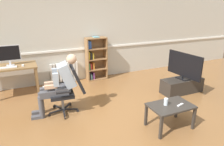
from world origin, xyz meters
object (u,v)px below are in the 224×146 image
tv_screen (184,66)px  coffee_table (170,108)px  imac_monitor (9,54)px  radiator (64,73)px  tv_stand (182,85)px  spare_remote (180,105)px  computer_mouse (23,65)px  bookshelf (95,59)px  office_chair (69,88)px  computer_desk (8,71)px  person_seated (59,83)px  drinking_glass (166,102)px  keyboard (8,67)px

tv_screen → coffee_table: 1.76m
imac_monitor → radiator: 1.55m
tv_stand → spare_remote: (-1.16, -1.21, 0.28)m
computer_mouse → tv_screen: (3.64, -1.41, -0.06)m
bookshelf → office_chair: bookshelf is taller
computer_desk → tv_screen: size_ratio=1.27×
spare_remote → person_seated: bearing=37.1°
imac_monitor → office_chair: (1.08, -1.42, -0.51)m
computer_mouse → coffee_table: 3.47m
coffee_table → spare_remote: spare_remote is taller
computer_desk → drinking_glass: computer_desk is taller
imac_monitor → computer_mouse: (0.27, -0.20, -0.26)m
imac_monitor → tv_stand: imac_monitor is taller
coffee_table → keyboard: bearing=136.2°
keyboard → tv_screen: tv_screen is taller
computer_mouse → spare_remote: 3.62m
imac_monitor → tv_screen: bearing=-22.4°
imac_monitor → radiator: (1.32, 0.31, -0.75)m
radiator → office_chair: 1.77m
computer_desk → bookshelf: 2.30m
keyboard → spare_remote: (2.79, -2.61, -0.31)m
bookshelf → office_chair: (-1.13, -1.64, -0.10)m
person_seated → drinking_glass: bearing=56.8°
computer_desk → person_seated: size_ratio=1.05×
computer_desk → tv_screen: (3.97, -1.53, 0.06)m
office_chair → spare_remote: size_ratio=6.52×
imac_monitor → radiator: imac_monitor is taller
tv_stand → bookshelf: bearing=132.8°
person_seated → coffee_table: person_seated is taller
bookshelf → office_chair: 1.99m
computer_desk → tv_stand: computer_desk is taller
bookshelf → coffee_table: (0.39, -2.96, -0.23)m
bookshelf → tv_stand: size_ratio=1.19×
computer_mouse → office_chair: (0.81, -1.23, -0.25)m
office_chair → person_seated: 0.22m
computer_desk → computer_mouse: (0.34, -0.12, 0.12)m
bookshelf → spare_remote: (0.53, -3.04, -0.16)m
computer_desk → imac_monitor: 0.40m
computer_mouse → person_seated: 1.36m
imac_monitor → tv_stand: bearing=-22.4°
drinking_glass → tv_stand: bearing=38.3°
office_chair → bookshelf: bearing=151.1°
radiator → tv_stand: bearing=-36.6°
office_chair → coffee_table: (1.52, -1.32, -0.14)m
computer_mouse → tv_stand: computer_mouse is taller
computer_mouse → tv_stand: 3.95m
keyboard → computer_mouse: size_ratio=3.69×
imac_monitor → coffee_table: imac_monitor is taller
imac_monitor → coffee_table: (2.60, -2.75, -0.65)m
keyboard → tv_screen: (3.95, -1.39, -0.05)m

